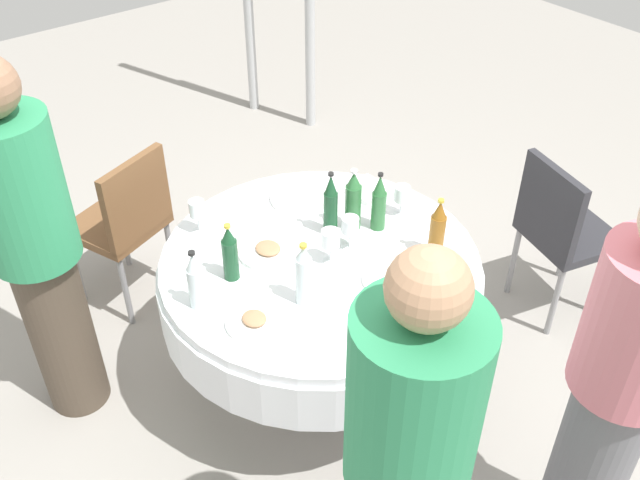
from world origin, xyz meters
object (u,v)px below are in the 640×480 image
object	(u,v)px
bottle_dark_green_north	(230,254)
bottle_green_outer	(379,203)
bottle_green_rear	(353,201)
chair_rear	(561,227)
dining_table	(320,285)
person_near	(36,247)
wine_glass_right	(402,195)
chair_outer	(126,218)
plate_far	(254,321)
plate_right	(299,198)
bottle_clear_front	(304,275)
plate_south	(268,251)
bottle_dark_green_inner	(331,206)
person_inner	(405,479)
wine_glass_rear	(410,300)
plate_left	(395,279)
wine_glass_front	(330,240)
wine_glass_outer	(197,210)
person_east	(620,388)
bottle_amber_near	(438,229)
wine_glass_north	(350,226)
bottle_clear_east	(195,281)

from	to	relation	value
bottle_dark_green_north	bottle_green_outer	xyz separation A→B (m)	(-0.11, -0.67, 0.01)
bottle_green_rear	chair_rear	bearing A→B (deg)	-112.18
dining_table	bottle_green_rear	world-z (taller)	bottle_green_rear
bottle_green_rear	person_near	size ratio (longest dim) A/B	0.18
wine_glass_right	chair_outer	distance (m)	1.37
plate_far	person_near	world-z (taller)	person_near
bottle_green_outer	person_near	world-z (taller)	person_near
plate_far	chair_outer	world-z (taller)	chair_outer
plate_right	bottle_clear_front	bearing A→B (deg)	144.74
bottle_dark_green_north	plate_far	xyz separation A→B (m)	(-0.27, 0.08, -0.11)
plate_south	chair_outer	bearing A→B (deg)	15.11
bottle_dark_green_inner	chair_outer	size ratio (longest dim) A/B	0.34
person_near	person_inner	distance (m)	1.67
bottle_green_outer	wine_glass_rear	bearing A→B (deg)	148.74
bottle_dark_green_north	plate_left	size ratio (longest dim) A/B	1.00
dining_table	plate_left	world-z (taller)	plate_left
bottle_dark_green_north	chair_rear	distance (m)	1.66
bottle_clear_front	wine_glass_rear	world-z (taller)	bottle_clear_front
wine_glass_front	bottle_dark_green_inner	bearing A→B (deg)	-39.07
wine_glass_right	wine_glass_outer	bearing A→B (deg)	59.84
wine_glass_outer	chair_outer	xyz separation A→B (m)	(0.58, 0.10, -0.33)
person_east	bottle_dark_green_inner	bearing A→B (deg)	-96.94
wine_glass_right	bottle_clear_front	bearing A→B (deg)	105.36
plate_left	person_east	bearing A→B (deg)	-172.27
bottle_clear_front	dining_table	bearing A→B (deg)	-51.16
bottle_amber_near	chair_outer	distance (m)	1.56
bottle_green_rear	wine_glass_north	world-z (taller)	bottle_green_rear
bottle_clear_front	plate_left	xyz separation A→B (m)	(-0.13, -0.35, -0.12)
dining_table	bottle_clear_east	distance (m)	0.60
bottle_clear_east	plate_left	bearing A→B (deg)	-117.87
bottle_clear_east	person_near	distance (m)	0.67
wine_glass_north	wine_glass_right	bearing A→B (deg)	-82.62
wine_glass_north	wine_glass_right	world-z (taller)	wine_glass_north
dining_table	plate_right	size ratio (longest dim) A/B	5.15
bottle_dark_green_inner	bottle_clear_front	distance (m)	0.44
dining_table	bottle_amber_near	xyz separation A→B (m)	(-0.27, -0.38, 0.27)
wine_glass_outer	wine_glass_rear	bearing A→B (deg)	-161.84
bottle_green_outer	plate_left	xyz separation A→B (m)	(-0.30, 0.18, -0.12)
plate_south	bottle_clear_east	bearing A→B (deg)	103.60
dining_table	bottle_dark_green_inner	world-z (taller)	bottle_dark_green_inner
bottle_dark_green_inner	wine_glass_front	bearing A→B (deg)	140.93
bottle_dark_green_north	plate_south	world-z (taller)	bottle_dark_green_north
plate_far	person_inner	bearing A→B (deg)	174.42
dining_table	bottle_green_outer	bearing A→B (deg)	-88.94
bottle_green_outer	chair_rear	distance (m)	1.02
wine_glass_outer	chair_rear	xyz separation A→B (m)	(-0.78, -1.51, -0.33)
dining_table	plate_left	size ratio (longest dim) A/B	5.25
bottle_green_rear	wine_glass_north	xyz separation A→B (m)	(-0.10, 0.10, -0.03)
plate_south	wine_glass_north	bearing A→B (deg)	-122.04
chair_outer	person_inner	bearing A→B (deg)	-113.88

